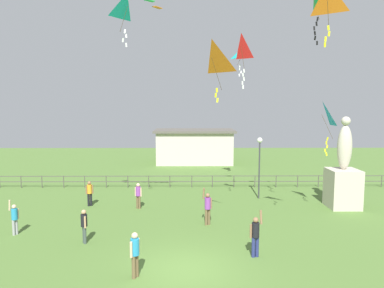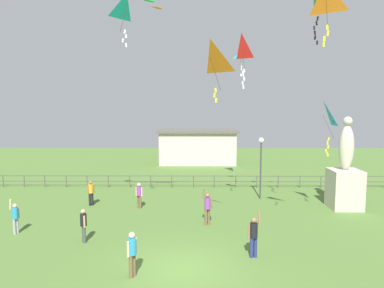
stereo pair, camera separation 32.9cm
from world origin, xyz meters
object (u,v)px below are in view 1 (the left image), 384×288
object	(u,v)px
person_2	(255,234)
person_4	(15,217)
person_0	(138,194)
kite_4	(322,116)
person_3	(84,224)
kite_5	(241,48)
person_6	(135,252)
kite_2	(314,3)
statue_monument	(343,180)
person_5	(208,206)
lamppost	(260,154)
kite_1	(212,58)
kite_6	(128,8)
person_1	(90,192)
kite_3	(243,54)

from	to	relation	value
person_2	person_4	bearing A→B (deg)	166.82
person_0	kite_4	size ratio (longest dim) A/B	0.53
person_3	kite_5	bearing A→B (deg)	23.20
person_6	kite_4	world-z (taller)	kite_4
kite_2	kite_5	world-z (taller)	kite_2
statue_monument	person_4	bearing A→B (deg)	-165.76
person_5	kite_5	bearing A→B (deg)	23.22
person_2	kite_5	bearing A→B (deg)	90.27
kite_4	lamppost	bearing A→B (deg)	124.81
kite_1	kite_4	world-z (taller)	kite_1
person_4	kite_6	distance (m)	11.77
lamppost	person_1	xyz separation A→B (m)	(-11.19, -1.77, -2.17)
kite_2	kite_4	distance (m)	6.32
kite_1	kite_6	xyz separation A→B (m)	(-3.99, 2.47, 2.76)
person_1	kite_4	world-z (taller)	kite_4
person_1	person_3	xyz separation A→B (m)	(1.47, -6.19, -0.00)
kite_4	person_4	bearing A→B (deg)	-169.72
lamppost	person_1	bearing A→B (deg)	-171.00
person_3	person_6	bearing A→B (deg)	-49.40
kite_1	person_4	bearing A→B (deg)	170.64
person_0	kite_4	distance (m)	11.87
person_1	kite_6	xyz separation A→B (m)	(3.35, -4.20, 10.27)
person_3	person_4	distance (m)	3.94
statue_monument	person_4	world-z (taller)	statue_monument
person_0	kite_3	world-z (taller)	kite_3
kite_4	kite_5	xyz separation A→B (m)	(-4.75, -0.76, 3.64)
person_3	person_5	bearing A→B (deg)	23.20
person_2	kite_3	distance (m)	15.07
person_6	kite_5	size ratio (longest dim) A/B	0.60
statue_monument	kite_3	bearing A→B (deg)	141.22
person_0	kite_6	xyz separation A→B (m)	(0.16, -3.59, 10.27)
person_0	kite_3	distance (m)	12.57
kite_4	statue_monument	bearing A→B (deg)	38.83
lamppost	person_4	xyz separation A→B (m)	(-13.49, -6.85, -2.19)
kite_1	person_1	bearing A→B (deg)	137.76
statue_monument	kite_5	distance (m)	10.61
person_0	person_4	distance (m)	7.09
person_0	person_2	world-z (taller)	person_2
person_5	kite_1	bearing A→B (deg)	-90.28
lamppost	person_1	size ratio (longest dim) A/B	2.63
person_4	kite_3	distance (m)	18.16
kite_5	kite_6	xyz separation A→B (m)	(-5.80, -1.30, 1.74)
person_5	kite_4	size ratio (longest dim) A/B	0.67
person_3	kite_2	distance (m)	14.92
person_5	kite_2	world-z (taller)	kite_2
statue_monument	person_5	bearing A→B (deg)	-159.50
statue_monument	person_1	world-z (taller)	statue_monument
kite_1	kite_5	distance (m)	4.30
person_6	kite_6	size ratio (longest dim) A/B	0.70
kite_3	kite_6	size ratio (longest dim) A/B	0.84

